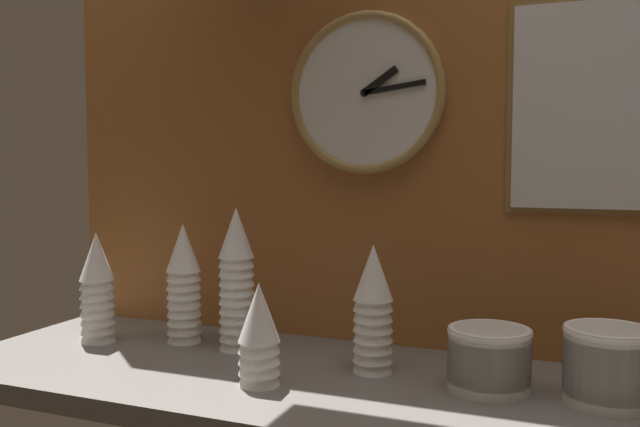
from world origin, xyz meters
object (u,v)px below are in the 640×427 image
(cup_stack_center, at_px, (259,334))
(cup_stack_center_right, at_px, (373,308))
(cup_stack_left, at_px, (184,283))
(cup_stack_center_left, at_px, (237,279))
(menu_board, at_px, (609,105))
(wall_clock, at_px, (366,93))
(bowl_stack_far_right, at_px, (608,364))
(bowl_stack_right, at_px, (489,357))
(cup_stack_far_left, at_px, (97,287))

(cup_stack_center, bearing_deg, cup_stack_center_right, 42.27)
(cup_stack_left, bearing_deg, cup_stack_center_left, -3.90)
(cup_stack_center_right, xyz_separation_m, menu_board, (0.41, 0.19, 0.39))
(cup_stack_center, distance_m, wall_clock, 0.58)
(cup_stack_left, relative_size, cup_stack_center, 1.43)
(cup_stack_center, height_order, bowl_stack_far_right, cup_stack_center)
(cup_stack_center_right, relative_size, bowl_stack_right, 1.67)
(cup_stack_center, xyz_separation_m, cup_stack_center_left, (-0.15, 0.19, 0.06))
(bowl_stack_far_right, xyz_separation_m, wall_clock, (-0.50, 0.21, 0.49))
(cup_stack_center_right, height_order, cup_stack_center, cup_stack_center_right)
(cup_stack_far_left, distance_m, cup_stack_center_right, 0.65)
(cup_stack_center_left, xyz_separation_m, menu_board, (0.74, 0.15, 0.36))
(cup_stack_left, bearing_deg, bowl_stack_right, -6.19)
(cup_stack_left, bearing_deg, cup_stack_center, -34.55)
(wall_clock, height_order, menu_board, wall_clock)
(cup_stack_far_left, distance_m, cup_stack_center, 0.50)
(cup_stack_center_left, height_order, bowl_stack_far_right, cup_stack_center_left)
(cup_stack_left, bearing_deg, bowl_stack_far_right, -4.49)
(cup_stack_center_left, bearing_deg, bowl_stack_right, -6.78)
(bowl_stack_far_right, relative_size, wall_clock, 0.42)
(bowl_stack_far_right, xyz_separation_m, menu_board, (-0.01, 0.21, 0.45))
(cup_stack_left, height_order, cup_stack_center, cup_stack_left)
(cup_stack_far_left, bearing_deg, cup_stack_center, -15.34)
(wall_clock, relative_size, menu_board, 0.83)
(cup_stack_center_left, bearing_deg, cup_stack_far_left, -169.09)
(bowl_stack_right, bearing_deg, cup_stack_center_right, 173.73)
(bowl_stack_right, bearing_deg, cup_stack_center, -161.93)
(cup_stack_center, distance_m, cup_stack_center_left, 0.26)
(cup_stack_far_left, bearing_deg, cup_stack_left, 21.54)
(cup_stack_center_left, distance_m, wall_clock, 0.49)
(bowl_stack_right, distance_m, menu_board, 0.54)
(bowl_stack_far_right, bearing_deg, cup_stack_far_left, -179.86)
(cup_stack_left, xyz_separation_m, cup_stack_center_left, (0.14, -0.01, 0.02))
(bowl_stack_right, bearing_deg, cup_stack_center_left, 173.22)
(cup_stack_left, height_order, bowl_stack_far_right, cup_stack_left)
(cup_stack_center, height_order, wall_clock, wall_clock)
(cup_stack_far_left, distance_m, menu_board, 1.15)
(cup_stack_center_right, bearing_deg, bowl_stack_right, -6.27)
(cup_stack_far_left, bearing_deg, cup_stack_center_right, 1.96)
(cup_stack_far_left, bearing_deg, cup_stack_center_left, 10.91)
(wall_clock, bearing_deg, bowl_stack_right, -34.71)
(bowl_stack_far_right, distance_m, bowl_stack_right, 0.20)
(cup_stack_center_right, height_order, cup_stack_left, cup_stack_left)
(cup_stack_left, bearing_deg, cup_stack_far_left, -158.46)
(cup_stack_center_left, bearing_deg, bowl_stack_far_right, -4.60)
(cup_stack_left, bearing_deg, cup_stack_center_right, -6.15)
(cup_stack_center_right, distance_m, cup_stack_center_left, 0.33)
(cup_stack_center, bearing_deg, menu_board, 30.88)
(cup_stack_center_right, bearing_deg, cup_stack_left, 173.85)
(bowl_stack_far_right, height_order, bowl_stack_right, bowl_stack_far_right)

